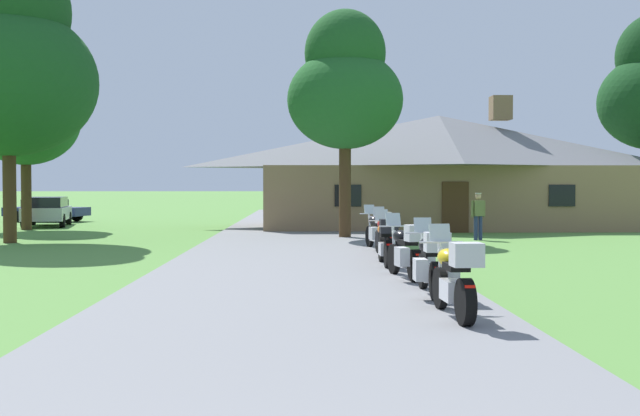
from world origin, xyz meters
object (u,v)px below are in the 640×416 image
object	(u,v)px
bystander_olive_shirt_near_lodge	(478,214)
parked_silver_suv_far_left	(47,210)
tree_left_far	(25,107)
tree_by_lodge_front	(345,87)
motorcycle_red_fifth_in_row	(387,236)
motorcycle_black_third_in_row	(408,252)
parked_navy_sedan_far_left	(46,210)
motorcycle_yellow_nearest_to_camera	(455,279)
motorcycle_black_second_in_row	(432,264)
motorcycle_orange_fourth_in_row	(386,242)
tree_left_near	(8,60)
motorcycle_black_farthest_in_row	(378,231)

from	to	relation	value
bystander_olive_shirt_near_lodge	parked_silver_suv_far_left	world-z (taller)	bystander_olive_shirt_near_lodge
bystander_olive_shirt_near_lodge	tree_left_far	world-z (taller)	tree_left_far
tree_by_lodge_front	parked_silver_suv_far_left	xyz separation A→B (m)	(-13.74, 8.86, -4.78)
motorcycle_red_fifth_in_row	parked_silver_suv_far_left	world-z (taller)	parked_silver_suv_far_left
motorcycle_black_third_in_row	parked_navy_sedan_far_left	size ratio (longest dim) A/B	0.46
motorcycle_yellow_nearest_to_camera	motorcycle_red_fifth_in_row	xyz separation A→B (m)	(0.11, 9.68, -0.01)
parked_navy_sedan_far_left	motorcycle_black_second_in_row	bearing A→B (deg)	-139.49
motorcycle_orange_fourth_in_row	tree_left_near	xyz separation A→B (m)	(-11.87, 8.33, 5.55)
bystander_olive_shirt_near_lodge	parked_navy_sedan_far_left	distance (m)	24.76
motorcycle_yellow_nearest_to_camera	tree_left_far	size ratio (longest dim) A/B	0.25
motorcycle_black_second_in_row	tree_by_lodge_front	world-z (taller)	tree_by_lodge_front
motorcycle_yellow_nearest_to_camera	motorcycle_orange_fourth_in_row	bearing A→B (deg)	88.32
bystander_olive_shirt_near_lodge	motorcycle_orange_fourth_in_row	bearing A→B (deg)	49.71
motorcycle_black_farthest_in_row	tree_left_far	size ratio (longest dim) A/B	0.24
motorcycle_yellow_nearest_to_camera	tree_left_near	distance (m)	20.48
motorcycle_orange_fourth_in_row	motorcycle_black_farthest_in_row	world-z (taller)	same
motorcycle_yellow_nearest_to_camera	motorcycle_black_third_in_row	distance (m)	4.60
tree_by_lodge_front	parked_navy_sedan_far_left	size ratio (longest dim) A/B	1.86
motorcycle_orange_fourth_in_row	tree_left_far	distance (m)	21.93
motorcycle_orange_fourth_in_row	bystander_olive_shirt_near_lodge	xyz separation A→B (m)	(4.31, 9.23, 0.33)
motorcycle_black_third_in_row	parked_navy_sedan_far_left	bearing A→B (deg)	110.72
tree_left_near	tree_left_far	bearing A→B (deg)	105.64
motorcycle_black_second_in_row	motorcycle_black_third_in_row	xyz separation A→B (m)	(-0.08, 2.39, 0.00)
motorcycle_red_fifth_in_row	tree_by_lodge_front	world-z (taller)	tree_by_lodge_front
tree_left_near	tree_by_lodge_front	bearing A→B (deg)	9.31
parked_navy_sedan_far_left	bystander_olive_shirt_near_lodge	bearing A→B (deg)	-114.46
tree_left_far	parked_silver_suv_far_left	world-z (taller)	tree_left_far
motorcycle_black_second_in_row	tree_left_far	size ratio (longest dim) A/B	0.25
parked_silver_suv_far_left	motorcycle_red_fifth_in_row	bearing A→B (deg)	-60.07
motorcycle_black_farthest_in_row	tree_left_far	xyz separation A→B (m)	(-14.35, 11.48, 4.78)
motorcycle_orange_fourth_in_row	motorcycle_red_fifth_in_row	size ratio (longest dim) A/B	1.00
motorcycle_black_second_in_row	tree_left_near	world-z (taller)	tree_left_near
motorcycle_black_third_in_row	parked_navy_sedan_far_left	world-z (taller)	motorcycle_black_third_in_row
motorcycle_yellow_nearest_to_camera	motorcycle_black_farthest_in_row	size ratio (longest dim) A/B	1.01
motorcycle_orange_fourth_in_row	parked_navy_sedan_far_left	world-z (taller)	motorcycle_orange_fourth_in_row
motorcycle_yellow_nearest_to_camera	motorcycle_black_second_in_row	xyz separation A→B (m)	(0.05, 2.21, -0.01)
motorcycle_orange_fourth_in_row	parked_silver_suv_far_left	size ratio (longest dim) A/B	0.43
motorcycle_red_fifth_in_row	motorcycle_black_third_in_row	bearing A→B (deg)	-97.82
motorcycle_yellow_nearest_to_camera	tree_left_near	xyz separation A→B (m)	(-12.05, 15.60, 5.55)
motorcycle_black_second_in_row	parked_silver_suv_far_left	bearing A→B (deg)	120.88
tree_by_lodge_front	tree_left_far	world-z (taller)	tree_left_far
motorcycle_yellow_nearest_to_camera	parked_silver_suv_far_left	size ratio (longest dim) A/B	0.43
motorcycle_black_second_in_row	motorcycle_black_farthest_in_row	distance (m)	9.73
motorcycle_red_fifth_in_row	motorcycle_orange_fourth_in_row	bearing A→B (deg)	-103.20
motorcycle_black_second_in_row	tree_left_near	bearing A→B (deg)	132.24
motorcycle_orange_fourth_in_row	motorcycle_red_fifth_in_row	distance (m)	2.42
motorcycle_black_second_in_row	tree_by_lodge_front	bearing A→B (deg)	92.45
tree_left_near	parked_navy_sedan_far_left	distance (m)	16.89
motorcycle_black_third_in_row	motorcycle_black_farthest_in_row	distance (m)	7.34
motorcycle_black_third_in_row	tree_left_near	world-z (taller)	tree_left_near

